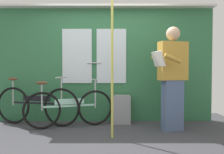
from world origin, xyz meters
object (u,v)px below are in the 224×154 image
object	(u,v)px
trash_bin_by_wall	(122,109)
handrail_pole	(113,64)
bicycle_near_door	(70,108)
passenger_reading_newspaper	(173,76)
bicycle_leaning_behind	(37,105)

from	to	relation	value
trash_bin_by_wall	handrail_pole	distance (m)	1.32
bicycle_near_door	passenger_reading_newspaper	bearing A→B (deg)	-25.20
bicycle_near_door	handrail_pole	bearing A→B (deg)	-57.67
passenger_reading_newspaper	trash_bin_by_wall	size ratio (longest dim) A/B	3.26
passenger_reading_newspaper	handrail_pole	size ratio (longest dim) A/B	0.78
bicycle_near_door	passenger_reading_newspaper	xyz separation A→B (m)	(1.83, -0.23, 0.60)
bicycle_leaning_behind	handrail_pole	distance (m)	1.83
bicycle_leaning_behind	bicycle_near_door	bearing A→B (deg)	-0.48
bicycle_near_door	trash_bin_by_wall	size ratio (longest dim) A/B	2.85
trash_bin_by_wall	handrail_pole	size ratio (longest dim) A/B	0.24
bicycle_leaning_behind	passenger_reading_newspaper	distance (m)	2.59
bicycle_near_door	passenger_reading_newspaper	world-z (taller)	passenger_reading_newspaper
bicycle_leaning_behind	trash_bin_by_wall	distance (m)	1.65
bicycle_near_door	handrail_pole	world-z (taller)	handrail_pole
bicycle_leaning_behind	passenger_reading_newspaper	bearing A→B (deg)	4.38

